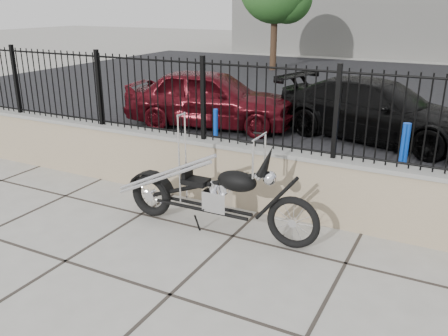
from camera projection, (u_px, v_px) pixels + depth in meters
ground_plane at (170, 295)px, 5.03m from camera, size 90.00×90.00×0.00m
parking_lot at (382, 97)px, 15.49m from camera, size 30.00×30.00×0.00m
retaining_wall at (263, 179)px, 6.96m from camera, size 14.00×0.36×0.96m
iron_fence at (265, 106)px, 6.60m from camera, size 14.00×0.08×1.20m
chopper_motorcycle at (213, 175)px, 6.20m from camera, size 2.67×0.50×1.60m
car_red at (211, 98)px, 11.60m from camera, size 4.43×2.42×1.43m
car_black at (377, 111)px, 10.47m from camera, size 4.92×2.93×1.33m
bollard_a at (216, 129)px, 9.89m from camera, size 0.12×0.12×0.86m
bollard_b at (403, 156)px, 7.78m from camera, size 0.13×0.13×1.10m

